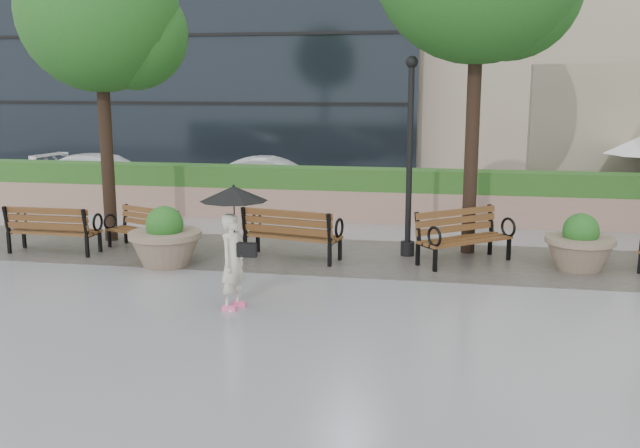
% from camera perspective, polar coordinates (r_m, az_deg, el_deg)
% --- Properties ---
extents(ground, '(100.00, 100.00, 0.00)m').
position_cam_1_polar(ground, '(11.77, -1.79, -5.98)').
color(ground, gray).
rests_on(ground, ground).
extents(cobble_strip, '(28.00, 3.20, 0.01)m').
position_cam_1_polar(cobble_strip, '(14.61, 0.74, -2.56)').
color(cobble_strip, '#383330').
rests_on(cobble_strip, ground).
extents(hedge_wall, '(24.00, 0.80, 1.35)m').
position_cam_1_polar(hedge_wall, '(18.36, 2.90, 2.35)').
color(hedge_wall, '#9C7664').
rests_on(hedge_wall, ground).
extents(asphalt_street, '(40.00, 7.00, 0.00)m').
position_cam_1_polar(asphalt_street, '(22.39, 4.28, 2.21)').
color(asphalt_street, black).
rests_on(asphalt_street, ground).
extents(bench_0, '(1.88, 0.77, 1.00)m').
position_cam_1_polar(bench_0, '(15.80, -20.49, -1.14)').
color(bench_0, brown).
rests_on(bench_0, ground).
extents(bench_1, '(1.74, 1.23, 0.87)m').
position_cam_1_polar(bench_1, '(15.55, -14.02, -1.09)').
color(bench_1, brown).
rests_on(bench_1, ground).
extents(bench_2, '(2.06, 1.17, 1.04)m').
position_cam_1_polar(bench_2, '(14.28, -2.25, -1.63)').
color(bench_2, brown).
rests_on(bench_2, ground).
extents(bench_3, '(1.97, 1.81, 1.04)m').
position_cam_1_polar(bench_3, '(14.26, 11.43, -1.87)').
color(bench_3, brown).
rests_on(bench_3, ground).
extents(planter_left, '(1.40, 1.40, 1.17)m').
position_cam_1_polar(planter_left, '(14.06, -12.27, -1.46)').
color(planter_left, '#7F6B56').
rests_on(planter_left, ground).
extents(planter_right, '(1.29, 1.29, 1.09)m').
position_cam_1_polar(planter_right, '(14.32, 20.06, -1.80)').
color(planter_right, '#7F6B56').
rests_on(planter_right, ground).
extents(lamppost, '(0.28, 0.28, 4.00)m').
position_cam_1_polar(lamppost, '(14.43, 7.15, 4.27)').
color(lamppost, black).
rests_on(lamppost, ground).
extents(tree_0, '(3.50, 3.42, 6.69)m').
position_cam_1_polar(tree_0, '(16.44, -16.65, 15.52)').
color(tree_0, black).
rests_on(tree_0, ground).
extents(car_left, '(4.73, 2.44, 1.31)m').
position_cam_1_polar(car_left, '(23.39, -16.79, 3.77)').
color(car_left, white).
rests_on(car_left, ground).
extents(car_right, '(3.92, 1.61, 1.26)m').
position_cam_1_polar(car_right, '(21.91, -3.78, 3.69)').
color(car_right, white).
rests_on(car_right, ground).
extents(pedestrian, '(1.05, 1.05, 1.93)m').
position_cam_1_polar(pedestrian, '(11.07, -6.92, -0.88)').
color(pedestrian, beige).
rests_on(pedestrian, ground).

